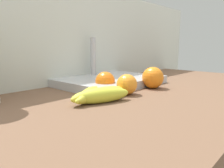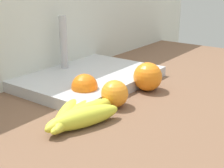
% 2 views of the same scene
% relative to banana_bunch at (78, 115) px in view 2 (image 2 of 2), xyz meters
% --- Properties ---
extents(wall_back, '(2.29, 0.06, 1.30)m').
position_rel_banana_bunch_xyz_m(wall_back, '(0.03, 0.34, -0.25)').
color(wall_back, silver).
rests_on(wall_back, ground).
extents(banana_bunch, '(0.21, 0.15, 0.04)m').
position_rel_banana_bunch_xyz_m(banana_bunch, '(0.00, 0.00, 0.00)').
color(banana_bunch, '#CCD038').
rests_on(banana_bunch, counter).
extents(orange_far_right, '(0.07, 0.07, 0.07)m').
position_rel_banana_bunch_xyz_m(orange_far_right, '(0.12, 0.08, 0.02)').
color(orange_far_right, orange).
rests_on(orange_far_right, counter).
extents(orange_back_left, '(0.07, 0.07, 0.07)m').
position_rel_banana_bunch_xyz_m(orange_back_left, '(0.13, -0.01, 0.01)').
color(orange_back_left, orange).
rests_on(orange_back_left, counter).
extents(orange_back_right, '(0.08, 0.08, 0.08)m').
position_rel_banana_bunch_xyz_m(orange_back_right, '(0.28, -0.01, 0.02)').
color(orange_back_right, orange).
rests_on(orange_back_right, counter).
extents(sink_basin, '(0.41, 0.30, 0.20)m').
position_rel_banana_bunch_xyz_m(sink_basin, '(0.23, 0.16, -0.00)').
color(sink_basin, '#B7BABF').
rests_on(sink_basin, counter).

